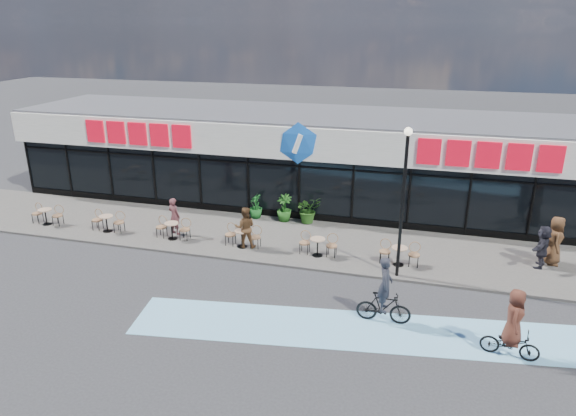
{
  "coord_description": "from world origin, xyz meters",
  "views": [
    {
      "loc": [
        5.48,
        -15.09,
        8.92
      ],
      "look_at": [
        0.41,
        3.5,
        1.89
      ],
      "focal_mm": 32.0,
      "sensor_mm": 36.0,
      "label": 1
    }
  ],
  "objects_px": {
    "potted_plant_right": "(308,209)",
    "cyclist_a": "(384,299)",
    "potted_plant_left": "(256,206)",
    "patron_right": "(245,227)",
    "lamp_post": "(403,192)",
    "pedestrian_b": "(555,241)",
    "pedestrian_a": "(543,246)",
    "potted_plant_mid": "(284,208)",
    "bistro_set_0": "(47,214)",
    "patron_left": "(174,216)",
    "cyclist_b": "(512,331)"
  },
  "relations": [
    {
      "from": "potted_plant_right",
      "to": "cyclist_a",
      "type": "xyz_separation_m",
      "value": [
        4.16,
        -7.44,
        0.08
      ]
    },
    {
      "from": "potted_plant_left",
      "to": "patron_right",
      "type": "bearing_deg",
      "value": -78.32
    },
    {
      "from": "lamp_post",
      "to": "pedestrian_b",
      "type": "bearing_deg",
      "value": 24.47
    },
    {
      "from": "pedestrian_a",
      "to": "cyclist_a",
      "type": "distance_m",
      "value": 7.57
    },
    {
      "from": "potted_plant_mid",
      "to": "pedestrian_b",
      "type": "bearing_deg",
      "value": -8.4
    },
    {
      "from": "pedestrian_a",
      "to": "cyclist_a",
      "type": "relative_size",
      "value": 0.75
    },
    {
      "from": "patron_right",
      "to": "pedestrian_b",
      "type": "relative_size",
      "value": 0.91
    },
    {
      "from": "lamp_post",
      "to": "potted_plant_mid",
      "type": "relative_size",
      "value": 4.36
    },
    {
      "from": "bistro_set_0",
      "to": "potted_plant_left",
      "type": "bearing_deg",
      "value": 20.06
    },
    {
      "from": "lamp_post",
      "to": "potted_plant_left",
      "type": "relative_size",
      "value": 4.79
    },
    {
      "from": "patron_right",
      "to": "pedestrian_a",
      "type": "xyz_separation_m",
      "value": [
        11.43,
        1.25,
        -0.04
      ]
    },
    {
      "from": "patron_left",
      "to": "potted_plant_right",
      "type": "bearing_deg",
      "value": -133.19
    },
    {
      "from": "potted_plant_left",
      "to": "cyclist_a",
      "type": "xyz_separation_m",
      "value": [
        6.71,
        -7.39,
        0.14
      ]
    },
    {
      "from": "cyclist_a",
      "to": "pedestrian_b",
      "type": "bearing_deg",
      "value": 44.04
    },
    {
      "from": "patron_right",
      "to": "cyclist_b",
      "type": "height_order",
      "value": "cyclist_b"
    },
    {
      "from": "pedestrian_a",
      "to": "cyclist_b",
      "type": "distance_m",
      "value": 6.42
    },
    {
      "from": "pedestrian_a",
      "to": "cyclist_a",
      "type": "height_order",
      "value": "cyclist_a"
    },
    {
      "from": "potted_plant_left",
      "to": "patron_right",
      "type": "xyz_separation_m",
      "value": [
        0.69,
        -3.34,
        0.3
      ]
    },
    {
      "from": "patron_right",
      "to": "potted_plant_left",
      "type": "bearing_deg",
      "value": -90.96
    },
    {
      "from": "bistro_set_0",
      "to": "potted_plant_left",
      "type": "height_order",
      "value": "potted_plant_left"
    },
    {
      "from": "patron_left",
      "to": "pedestrian_b",
      "type": "xyz_separation_m",
      "value": [
        15.4,
        1.11,
        0.14
      ]
    },
    {
      "from": "bistro_set_0",
      "to": "potted_plant_right",
      "type": "relative_size",
      "value": 1.22
    },
    {
      "from": "lamp_post",
      "to": "patron_left",
      "type": "relative_size",
      "value": 3.34
    },
    {
      "from": "cyclist_b",
      "to": "potted_plant_mid",
      "type": "bearing_deg",
      "value": 137.22
    },
    {
      "from": "bistro_set_0",
      "to": "pedestrian_a",
      "type": "relative_size",
      "value": 0.92
    },
    {
      "from": "potted_plant_left",
      "to": "patron_right",
      "type": "distance_m",
      "value": 3.43
    },
    {
      "from": "cyclist_b",
      "to": "pedestrian_b",
      "type": "bearing_deg",
      "value": 70.65
    },
    {
      "from": "potted_plant_left",
      "to": "cyclist_b",
      "type": "height_order",
      "value": "cyclist_b"
    },
    {
      "from": "patron_left",
      "to": "cyclist_a",
      "type": "height_order",
      "value": "cyclist_a"
    },
    {
      "from": "bistro_set_0",
      "to": "lamp_post",
      "type": "bearing_deg",
      "value": -3.51
    },
    {
      "from": "potted_plant_left",
      "to": "patron_left",
      "type": "relative_size",
      "value": 0.7
    },
    {
      "from": "patron_right",
      "to": "bistro_set_0",
      "type": "bearing_deg",
      "value": -12.93
    },
    {
      "from": "potted_plant_mid",
      "to": "patron_right",
      "type": "bearing_deg",
      "value": -102.46
    },
    {
      "from": "lamp_post",
      "to": "cyclist_a",
      "type": "relative_size",
      "value": 2.48
    },
    {
      "from": "potted_plant_right",
      "to": "pedestrian_a",
      "type": "relative_size",
      "value": 0.75
    },
    {
      "from": "bistro_set_0",
      "to": "patron_right",
      "type": "xyz_separation_m",
      "value": [
        9.7,
        -0.05,
        0.42
      ]
    },
    {
      "from": "potted_plant_mid",
      "to": "patron_left",
      "type": "relative_size",
      "value": 0.77
    },
    {
      "from": "cyclist_a",
      "to": "potted_plant_left",
      "type": "bearing_deg",
      "value": 132.25
    },
    {
      "from": "potted_plant_mid",
      "to": "cyclist_b",
      "type": "height_order",
      "value": "cyclist_b"
    },
    {
      "from": "potted_plant_left",
      "to": "pedestrian_b",
      "type": "relative_size",
      "value": 0.6
    },
    {
      "from": "lamp_post",
      "to": "cyclist_b",
      "type": "bearing_deg",
      "value": -49.66
    },
    {
      "from": "lamp_post",
      "to": "pedestrian_a",
      "type": "distance_m",
      "value": 6.13
    },
    {
      "from": "patron_right",
      "to": "patron_left",
      "type": "bearing_deg",
      "value": -21.59
    },
    {
      "from": "pedestrian_b",
      "to": "patron_right",
      "type": "bearing_deg",
      "value": 104.43
    },
    {
      "from": "patron_left",
      "to": "cyclist_b",
      "type": "distance_m",
      "value": 14.19
    },
    {
      "from": "patron_left",
      "to": "pedestrian_a",
      "type": "xyz_separation_m",
      "value": [
        14.92,
        0.7,
        0.01
      ]
    },
    {
      "from": "pedestrian_a",
      "to": "pedestrian_b",
      "type": "distance_m",
      "value": 0.65
    },
    {
      "from": "potted_plant_left",
      "to": "pedestrian_a",
      "type": "xyz_separation_m",
      "value": [
        12.12,
        -2.09,
        0.26
      ]
    },
    {
      "from": "lamp_post",
      "to": "pedestrian_a",
      "type": "bearing_deg",
      "value": 22.69
    },
    {
      "from": "pedestrian_b",
      "to": "cyclist_b",
      "type": "xyz_separation_m",
      "value": [
        -2.31,
        -6.56,
        -0.22
      ]
    }
  ]
}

